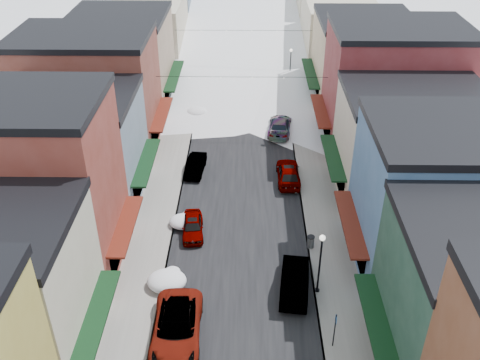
{
  "coord_description": "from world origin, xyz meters",
  "views": [
    {
      "loc": [
        0.52,
        -8.22,
        24.98
      ],
      "look_at": [
        0.0,
        27.93,
        2.2
      ],
      "focal_mm": 40.0,
      "sensor_mm": 36.0,
      "label": 1
    }
  ],
  "objects_px": {
    "car_white_suv": "(177,328)",
    "trash_can": "(311,242)",
    "car_green_sedan": "(295,280)",
    "streetlamp_near": "(321,257)",
    "car_dark_hatch": "(196,165)",
    "car_silver_sedan": "(193,226)"
  },
  "relations": [
    {
      "from": "car_white_suv",
      "to": "trash_can",
      "type": "bearing_deg",
      "value": 42.81
    },
    {
      "from": "car_green_sedan",
      "to": "trash_can",
      "type": "relative_size",
      "value": 5.42
    },
    {
      "from": "trash_can",
      "to": "streetlamp_near",
      "type": "height_order",
      "value": "streetlamp_near"
    },
    {
      "from": "trash_can",
      "to": "streetlamp_near",
      "type": "xyz_separation_m",
      "value": [
        0.01,
        -4.52,
        2.41
      ]
    },
    {
      "from": "streetlamp_near",
      "to": "car_dark_hatch",
      "type": "bearing_deg",
      "value": 121.39
    },
    {
      "from": "car_white_suv",
      "to": "car_green_sedan",
      "type": "xyz_separation_m",
      "value": [
        7.24,
        4.18,
        -0.01
      ]
    },
    {
      "from": "car_silver_sedan",
      "to": "car_dark_hatch",
      "type": "relative_size",
      "value": 0.96
    },
    {
      "from": "car_silver_sedan",
      "to": "streetlamp_near",
      "type": "bearing_deg",
      "value": -40.63
    },
    {
      "from": "streetlamp_near",
      "to": "car_green_sedan",
      "type": "bearing_deg",
      "value": 171.49
    },
    {
      "from": "car_silver_sedan",
      "to": "trash_can",
      "type": "relative_size",
      "value": 4.14
    },
    {
      "from": "trash_can",
      "to": "car_silver_sedan",
      "type": "bearing_deg",
      "value": 169.18
    },
    {
      "from": "car_green_sedan",
      "to": "streetlamp_near",
      "type": "height_order",
      "value": "streetlamp_near"
    },
    {
      "from": "car_white_suv",
      "to": "car_dark_hatch",
      "type": "relative_size",
      "value": 1.51
    },
    {
      "from": "car_white_suv",
      "to": "trash_can",
      "type": "relative_size",
      "value": 6.53
    },
    {
      "from": "car_dark_hatch",
      "to": "car_silver_sedan",
      "type": "bearing_deg",
      "value": -81.62
    },
    {
      "from": "streetlamp_near",
      "to": "trash_can",
      "type": "bearing_deg",
      "value": 90.08
    },
    {
      "from": "car_silver_sedan",
      "to": "streetlamp_near",
      "type": "distance_m",
      "value": 10.94
    },
    {
      "from": "car_dark_hatch",
      "to": "streetlamp_near",
      "type": "relative_size",
      "value": 0.88
    },
    {
      "from": "car_green_sedan",
      "to": "streetlamp_near",
      "type": "bearing_deg",
      "value": 177.74
    },
    {
      "from": "car_white_suv",
      "to": "car_green_sedan",
      "type": "relative_size",
      "value": 1.21
    },
    {
      "from": "car_white_suv",
      "to": "car_dark_hatch",
      "type": "xyz_separation_m",
      "value": [
        -0.51,
        19.09,
        -0.18
      ]
    },
    {
      "from": "car_dark_hatch",
      "to": "car_green_sedan",
      "type": "distance_m",
      "value": 16.81
    }
  ]
}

